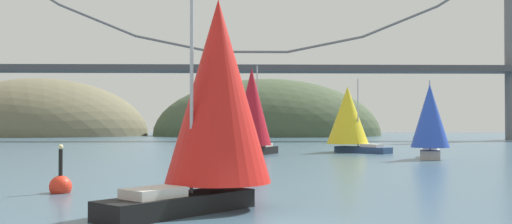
{
  "coord_description": "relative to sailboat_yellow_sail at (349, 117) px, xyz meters",
  "views": [
    {
      "loc": [
        -1.22,
        -18.72,
        3.47
      ],
      "look_at": [
        0.0,
        37.98,
        4.49
      ],
      "focal_mm": 40.71,
      "sensor_mm": 36.0,
      "label": 1
    }
  ],
  "objects": [
    {
      "name": "sailboat_red_spinnaker",
      "position": [
        -13.4,
        -43.83,
        0.4
      ],
      "size": [
        7.42,
        7.72,
        10.03
      ],
      "color": "black",
      "rests_on": "ground_plane"
    },
    {
      "name": "headland_left",
      "position": [
        -66.04,
        86.35,
        -4.09
      ],
      "size": [
        56.78,
        44.0,
        30.12
      ],
      "primitive_type": "ellipsoid",
      "color": "#6B664C",
      "rests_on": "ground_plane"
    },
    {
      "name": "sailboat_yellow_sail",
      "position": [
        0.0,
        0.0,
        0.0
      ],
      "size": [
        7.95,
        8.02,
        8.52
      ],
      "color": "navy",
      "rests_on": "ground_plane"
    },
    {
      "name": "sailboat_blue_spinnaker",
      "position": [
        5.34,
        -13.04,
        -0.4
      ],
      "size": [
        4.58,
        7.18,
        7.54
      ],
      "color": "#B7B2A8",
      "rests_on": "ground_plane"
    },
    {
      "name": "channel_buoy",
      "position": [
        -21.29,
        -38.52,
        -3.72
      ],
      "size": [
        1.1,
        1.1,
        2.64
      ],
      "color": "red",
      "rests_on": "ground_plane"
    },
    {
      "name": "sailboat_crimson_sail",
      "position": [
        -11.34,
        -6.39,
        0.74
      ],
      "size": [
        5.81,
        7.92,
        9.57
      ],
      "color": "black",
      "rests_on": "ground_plane"
    },
    {
      "name": "suspension_bridge",
      "position": [
        -11.04,
        46.35,
        11.42
      ],
      "size": [
        140.26,
        6.0,
        35.87
      ],
      "color": "slate",
      "rests_on": "ground_plane"
    },
    {
      "name": "headland_center",
      "position": [
        -6.04,
        86.35,
        -4.09
      ],
      "size": [
        60.16,
        44.0,
        30.0
      ],
      "primitive_type": "ellipsoid",
      "color": "#425138",
      "rests_on": "ground_plane"
    }
  ]
}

